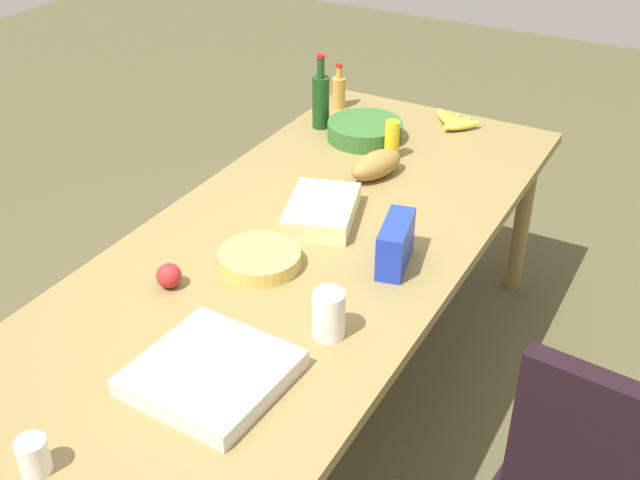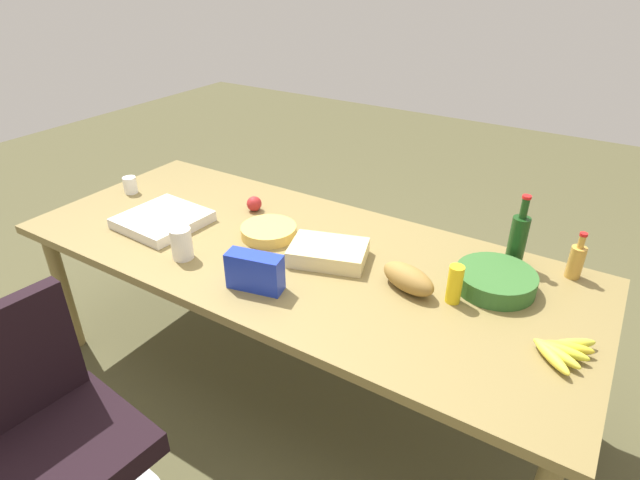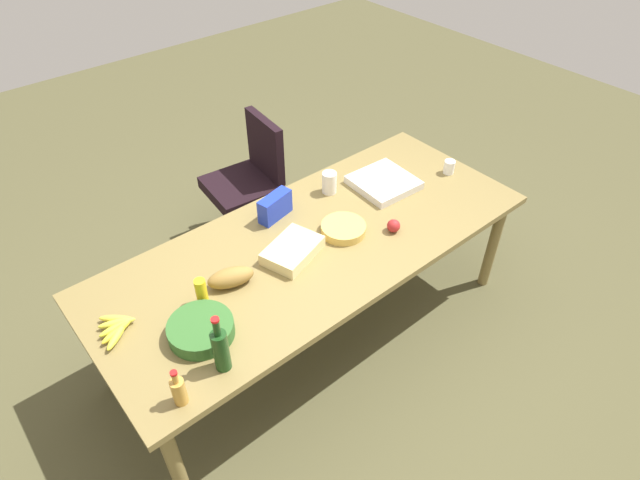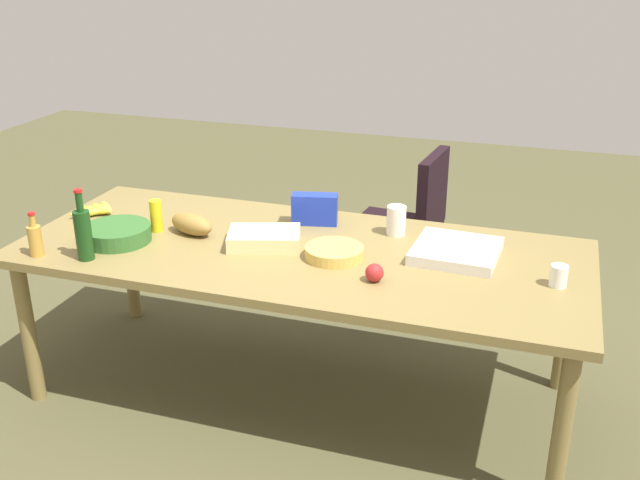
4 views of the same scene
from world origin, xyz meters
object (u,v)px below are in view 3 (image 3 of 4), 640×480
Objects in this scene: wine_bottle at (221,349)px; salad_bowl at (201,329)px; conference_table at (315,250)px; sheet_cake at (293,250)px; chip_bowl at (343,229)px; pizza_box at (384,182)px; dressing_bottle at (179,390)px; mustard_bottle at (201,292)px; apple_red at (394,226)px; mayo_jar at (329,183)px; bread_loaf at (231,277)px; office_chair at (249,194)px; banana_bunch at (117,327)px; chip_bag_blue at (275,207)px; paper_cup at (449,167)px.

wine_bottle reaches higher than salad_bowl.
salad_bowl is (0.83, 0.18, 0.10)m from conference_table.
chip_bowl is at bearing 174.79° from sheet_cake.
pizza_box is 1.84m from dressing_bottle.
mustard_bottle is (1.40, 0.14, 0.05)m from pizza_box.
apple_red is at bearing -172.10° from wine_bottle.
sheet_cake reaches higher than pizza_box.
salad_bowl reaches higher than pizza_box.
mustard_bottle reaches higher than mayo_jar.
conference_table is 0.55m from bread_loaf.
wine_bottle is at bearing 29.25° from sheet_cake.
wine_bottle is at bearing 7.90° from apple_red.
mayo_jar is at bearing -149.29° from sheet_cake.
bread_loaf is at bearing -3.78° from sheet_cake.
dressing_bottle is at bearing 8.66° from wine_bottle.
office_chair is 1.37m from apple_red.
mayo_jar is 0.69× the size of dressing_bottle.
dressing_bottle reaches higher than conference_table.
salad_bowl reaches higher than chip_bowl.
conference_table is 0.70m from pizza_box.
dressing_bottle is (0.53, 0.44, 0.03)m from bread_loaf.
banana_bunch is at bearing -14.60° from mustard_bottle.
apple_red is (0.28, 0.35, 0.01)m from pizza_box.
mustard_bottle is (0.89, -0.04, 0.05)m from chip_bowl.
sheet_cake is at bearing 4.37° from conference_table.
pizza_box is at bearing 165.50° from chip_bag_blue.
sheet_cake is at bearing -1.01° from paper_cup.
mustard_bottle is (0.96, 1.08, 0.46)m from office_chair.
dressing_bottle is (1.04, 0.75, 0.00)m from chip_bag_blue.
banana_bunch is 1.17× the size of dressing_bottle.
office_chair is 1.90m from wine_bottle.
paper_cup is (-0.87, 1.11, 0.43)m from office_chair.
bread_loaf is (0.72, -0.06, 0.02)m from chip_bowl.
mayo_jar is (-0.13, 0.77, 0.45)m from office_chair.
office_chair is 1.11m from pizza_box.
bread_loaf is at bearing -1.29° from conference_table.
dressing_bottle is (1.75, 0.56, 0.05)m from pizza_box.
mayo_jar is 1.62m from dressing_bottle.
office_chair is at bearing -130.59° from salad_bowl.
sheet_cake is 0.96m from banana_bunch.
chip_bag_blue reaches higher than conference_table.
wine_bottle reaches higher than mayo_jar.
pizza_box is 0.53m from chip_bowl.
conference_table is 0.20m from chip_bowl.
conference_table is 33.58× the size of apple_red.
office_chair is 0.90m from mayo_jar.
paper_cup is 1.65m from bread_loaf.
wine_bottle is 0.23m from salad_bowl.
office_chair is 0.93m from chip_bag_blue.
conference_table is 9.92× the size of chip_bowl.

